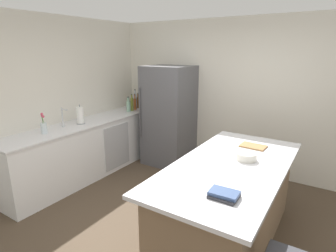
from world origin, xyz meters
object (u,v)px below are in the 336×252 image
Objects in this scene: cookbook_stack at (224,194)px; mixing_bowl at (246,156)px; flower_vase at (44,127)px; soda_bottle at (135,101)px; gin_bottle at (128,106)px; cutting_board at (253,146)px; kitchen_island at (229,203)px; refrigerator at (169,116)px; paper_towel_roll at (80,116)px; vinegar_bottle at (135,104)px; whiskey_bottle at (138,102)px; olive_oil_bottle at (132,104)px; sink_faucet at (63,117)px.

mixing_bowl is at bearing 95.89° from cookbook_stack.
soda_bottle is at bearing 90.08° from flower_vase.
cutting_board is at bearing -14.89° from gin_bottle.
gin_bottle reaches higher than kitchen_island.
soda_bottle is 1.74× the size of mixing_bowl.
refrigerator is 7.61× the size of cookbook_stack.
gin_bottle reaches higher than cutting_board.
paper_towel_roll is (-2.60, 0.23, 0.60)m from kitchen_island.
vinegar_bottle reaches higher than paper_towel_roll.
vinegar_bottle reaches higher than whiskey_bottle.
paper_towel_roll is 1.06× the size of whiskey_bottle.
refrigerator reaches higher than cutting_board.
kitchen_island is 2.93m from gin_bottle.
cutting_board is (2.65, 1.07, -0.10)m from flower_vase.
vinegar_bottle is (-2.54, 1.54, 0.59)m from kitchen_island.
gin_bottle is (-0.00, -0.19, -0.01)m from vinegar_bottle.
mixing_bowl is at bearing -23.43° from gin_bottle.
olive_oil_bottle is (0.06, 1.21, -0.00)m from paper_towel_roll.
cookbook_stack is 0.77× the size of cutting_board.
paper_towel_roll is at bearing -92.44° from vinegar_bottle.
paper_towel_roll is 1.41× the size of mixing_bowl.
refrigerator is 4.70× the size of soda_bottle.
refrigerator is 2.29m from mixing_bowl.
vinegar_bottle reaches higher than cutting_board.
whiskey_bottle is (-2.61, 1.73, 0.58)m from kitchen_island.
whiskey_bottle reaches higher than gin_bottle.
cookbook_stack is at bearing -39.06° from vinegar_bottle.
sink_faucet is 0.95× the size of vinegar_bottle.
paper_towel_roll is at bearing -89.61° from soda_bottle.
gin_bottle is 1.29× the size of mixing_bowl.
paper_towel_roll is (-0.84, -1.32, 0.16)m from refrigerator.
vinegar_bottle reaches higher than gin_bottle.
whiskey_bottle is at bearing 150.52° from mixing_bowl.
whiskey_bottle reaches higher than cutting_board.
refrigerator is at bearing 7.75° from olive_oil_bottle.
whiskey_bottle reaches higher than cookbook_stack.
refrigerator is at bearing 153.59° from cutting_board.
refrigerator reaches higher than sink_faucet.
whiskey_bottle is at bearing 90.10° from flower_vase.
paper_towel_roll reaches higher than flower_vase.
sink_faucet is at bearing -165.63° from cutting_board.
olive_oil_bottle is at bearing -172.25° from refrigerator.
flower_vase reaches higher than mixing_bowl.
soda_bottle is 0.12m from vinegar_bottle.
vinegar_bottle is at bearing 153.11° from mixing_bowl.
refrigerator is at bearing 131.11° from cookbook_stack.
flower_vase is at bearing 174.54° from cookbook_stack.
cutting_board is (2.58, -0.79, -0.13)m from olive_oil_bottle.
cutting_board is (0.04, 0.65, 0.46)m from kitchen_island.
vinegar_bottle is 2.96m from mixing_bowl.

